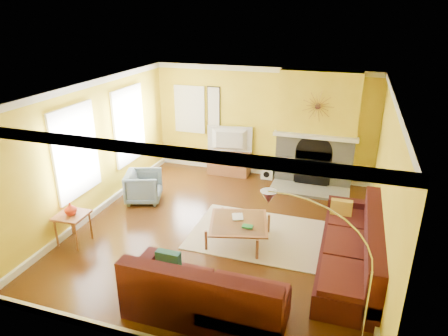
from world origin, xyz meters
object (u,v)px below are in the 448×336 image
(coffee_table, at_px, (239,231))
(arc_lamp, at_px, (320,278))
(media_console, at_px, (229,163))
(side_table, at_px, (74,228))
(armchair, at_px, (144,187))
(sectional_sofa, at_px, (270,243))

(coffee_table, bearing_deg, arc_lamp, -52.41)
(media_console, height_order, side_table, same)
(armchair, bearing_deg, side_table, 149.89)
(armchair, bearing_deg, arc_lamp, -145.51)
(coffee_table, xyz_separation_m, armchair, (-2.44, 0.94, 0.14))
(side_table, xyz_separation_m, arc_lamp, (4.39, -1.08, 0.74))
(side_table, bearing_deg, arc_lamp, -13.78)
(arc_lamp, bearing_deg, sectional_sofa, 121.52)
(sectional_sofa, xyz_separation_m, coffee_table, (-0.69, 0.61, -0.25))
(side_table, relative_size, arc_lamp, 0.28)
(coffee_table, distance_m, armchair, 2.62)
(sectional_sofa, bearing_deg, side_table, -174.14)
(coffee_table, relative_size, side_table, 1.78)
(sectional_sofa, relative_size, coffee_table, 3.51)
(sectional_sofa, xyz_separation_m, arc_lamp, (0.88, -1.44, 0.58))
(sectional_sofa, distance_m, armchair, 3.49)
(sectional_sofa, xyz_separation_m, armchair, (-3.13, 1.55, -0.11))
(coffee_table, distance_m, media_console, 3.23)
(armchair, height_order, side_table, armchair)
(armchair, bearing_deg, sectional_sofa, -135.17)
(media_console, distance_m, arc_lamp, 5.79)
(media_console, relative_size, side_table, 1.82)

